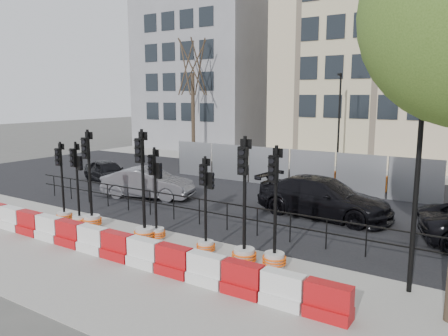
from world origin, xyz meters
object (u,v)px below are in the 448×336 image
Objects in this scene: traffic_signal_d at (156,218)px; car_a at (107,172)px; lamp_post_near at (418,161)px; car_c at (323,198)px; traffic_signal_h at (274,243)px; traffic_signal_a at (64,205)px.

car_a is (-8.46, 5.59, -0.11)m from traffic_signal_d.
lamp_post_near is 7.10m from car_c.
car_c is (-4.11, 5.25, -2.45)m from lamp_post_near.
traffic_signal_d is 0.56× the size of car_c.
lamp_post_near is 1.77× the size of traffic_signal_h.
lamp_post_near reaches higher than traffic_signal_h.
traffic_signal_d is at bearing 151.65° from car_c.
traffic_signal_d is at bearing -104.93° from car_a.
traffic_signal_a is 8.63m from traffic_signal_h.
car_a is at bearing 94.75° from car_c.
traffic_signal_h is at bearing -173.95° from lamp_post_near.
lamp_post_near is at bearing -89.44° from car_a.
traffic_signal_h is at bearing 5.82° from traffic_signal_d.
lamp_post_near is 17.24m from car_a.
traffic_signal_h is at bearing -168.34° from car_c.
traffic_signal_d is 0.78× the size of car_a.
car_c reaches higher than car_a.
traffic_signal_d is (4.31, 0.33, 0.11)m from traffic_signal_a.
traffic_signal_h is 13.96m from car_a.
car_a is at bearing 164.72° from traffic_signal_h.
lamp_post_near is 8.15m from traffic_signal_d.
traffic_signal_a is at bearing -176.86° from lamp_post_near.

